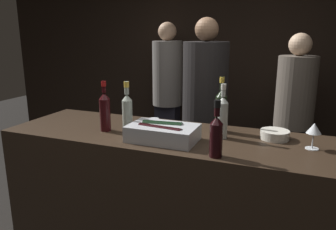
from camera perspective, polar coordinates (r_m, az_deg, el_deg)
The scene contains 14 objects.
wall_back_chalkboard at distance 4.02m, azimuth 10.74°, elevation 10.49°, with size 6.40×0.06×2.80m.
bar_counter at distance 2.36m, azimuth -0.32°, elevation -14.86°, with size 2.16×0.70×0.99m.
ice_bin_with_bottles at distance 2.02m, azimuth -0.96°, elevation -3.00°, with size 0.42×0.26×0.11m.
bowl_white at distance 2.16m, azimuth 18.08°, elevation -3.22°, with size 0.18×0.18×0.06m.
wine_glass at distance 2.03m, azimuth 24.08°, elevation -2.32°, with size 0.08×0.08×0.15m.
candle_votive at distance 2.30m, azimuth -2.47°, elevation -1.39°, with size 0.07×0.07×0.06m.
rose_wine_bottle at distance 2.21m, azimuth -7.10°, elevation 0.81°, with size 0.07×0.07×0.34m.
champagne_bottle at distance 2.20m, azimuth 9.20°, elevation 0.97°, with size 0.08×0.08×0.37m.
red_wine_bottle_black_foil at distance 1.75m, azimuth 8.41°, elevation -3.21°, with size 0.07×0.07×0.31m.
red_wine_bottle_tall at distance 2.24m, azimuth -10.94°, elevation 0.81°, with size 0.07×0.07×0.34m.
white_wine_bottle at distance 2.07m, azimuth 9.46°, elevation -0.08°, with size 0.07×0.07×0.34m.
person_in_hoodie at distance 3.06m, azimuth 6.40°, elevation 1.62°, with size 0.41×0.41×1.77m.
person_blond_tee at distance 3.86m, azimuth -0.12°, elevation 4.40°, with size 0.35×0.35×1.76m.
person_grey_polo at distance 3.41m, azimuth 21.09°, elevation 0.80°, with size 0.37×0.37×1.64m.
Camera 1 is at (0.78, -1.56, 1.64)m, focal length 35.00 mm.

